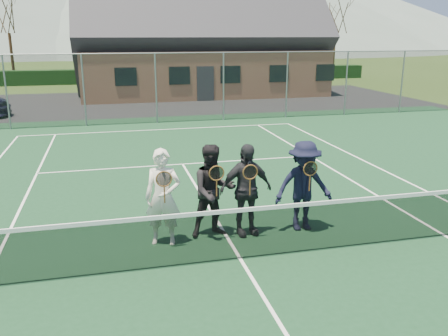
# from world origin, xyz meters

# --- Properties ---
(ground) EXTENTS (220.00, 220.00, 0.00)m
(ground) POSITION_xyz_m (0.00, 20.00, 0.00)
(ground) COLOR #324C1B
(ground) RESTS_ON ground
(court_surface) EXTENTS (30.00, 30.00, 0.02)m
(court_surface) POSITION_xyz_m (0.00, 0.00, 0.01)
(court_surface) COLOR #14381E
(court_surface) RESTS_ON ground
(tarmac_carpark) EXTENTS (40.00, 12.00, 0.01)m
(tarmac_carpark) POSITION_xyz_m (-4.00, 20.00, 0.01)
(tarmac_carpark) COLOR black
(tarmac_carpark) RESTS_ON ground
(hedge_row) EXTENTS (40.00, 1.20, 1.10)m
(hedge_row) POSITION_xyz_m (0.00, 32.00, 0.55)
(hedge_row) COLOR black
(hedge_row) RESTS_ON ground
(hill_east) EXTENTS (90.00, 90.00, 14.00)m
(hill_east) POSITION_xyz_m (55.00, 95.00, 7.00)
(hill_east) COLOR slate
(hill_east) RESTS_ON ground
(court_markings) EXTENTS (11.03, 23.83, 0.01)m
(court_markings) POSITION_xyz_m (0.00, 0.00, 0.02)
(court_markings) COLOR white
(court_markings) RESTS_ON court_surface
(tennis_net) EXTENTS (11.68, 0.08, 1.10)m
(tennis_net) POSITION_xyz_m (0.00, 0.00, 0.54)
(tennis_net) COLOR slate
(tennis_net) RESTS_ON ground
(perimeter_fence) EXTENTS (30.07, 0.07, 3.02)m
(perimeter_fence) POSITION_xyz_m (0.00, 13.50, 1.52)
(perimeter_fence) COLOR slate
(perimeter_fence) RESTS_ON ground
(clubhouse) EXTENTS (15.60, 8.20, 7.70)m
(clubhouse) POSITION_xyz_m (4.00, 24.00, 3.99)
(clubhouse) COLOR #9E6B4C
(clubhouse) RESTS_ON ground
(tree_b) EXTENTS (3.20, 3.20, 7.77)m
(tree_b) POSITION_xyz_m (-9.00, 33.00, 5.79)
(tree_b) COLOR #331E12
(tree_b) RESTS_ON ground
(tree_c) EXTENTS (3.20, 3.20, 7.77)m
(tree_c) POSITION_xyz_m (2.00, 33.00, 5.79)
(tree_c) COLOR #372014
(tree_c) RESTS_ON ground
(tree_d) EXTENTS (3.20, 3.20, 7.77)m
(tree_d) POSITION_xyz_m (12.00, 33.00, 5.79)
(tree_d) COLOR #3A2115
(tree_d) RESTS_ON ground
(tree_e) EXTENTS (3.20, 3.20, 7.77)m
(tree_e) POSITION_xyz_m (18.00, 33.00, 5.79)
(tree_e) COLOR #382714
(tree_e) RESTS_ON ground
(player_a) EXTENTS (0.75, 0.59, 1.80)m
(player_a) POSITION_xyz_m (-1.19, 0.99, 0.92)
(player_a) COLOR white
(player_a) RESTS_ON court_surface
(player_b) EXTENTS (0.92, 0.74, 1.80)m
(player_b) POSITION_xyz_m (-0.22, 1.12, 0.92)
(player_b) COLOR black
(player_b) RESTS_ON court_surface
(player_c) EXTENTS (1.10, 0.57, 1.80)m
(player_c) POSITION_xyz_m (0.39, 1.04, 0.92)
(player_c) COLOR #242529
(player_c) RESTS_ON court_surface
(player_d) EXTENTS (1.19, 0.72, 1.80)m
(player_d) POSITION_xyz_m (1.56, 1.00, 0.92)
(player_d) COLOR black
(player_d) RESTS_ON court_surface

